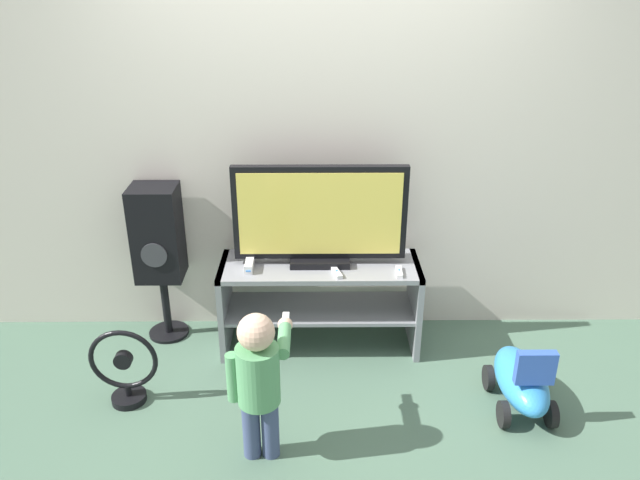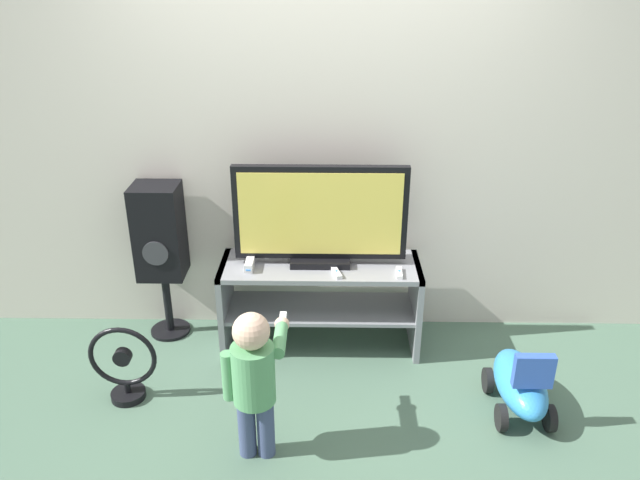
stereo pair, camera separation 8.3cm
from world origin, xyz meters
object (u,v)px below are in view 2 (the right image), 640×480
(television, at_px, (320,217))
(game_console, at_px, (250,263))
(child, at_px, (254,374))
(floor_fan, at_px, (124,367))
(remote_primary, at_px, (399,273))
(ride_on_toy, at_px, (520,384))
(speaker_tower, at_px, (160,236))
(remote_secondary, at_px, (336,273))

(television, height_order, game_console, television)
(child, height_order, floor_fan, child)
(remote_primary, height_order, ride_on_toy, remote_primary)
(television, relative_size, game_console, 5.12)
(game_console, xyz_separation_m, speaker_tower, (-0.57, 0.16, 0.10))
(remote_secondary, bearing_deg, game_console, 169.83)
(television, distance_m, remote_secondary, 0.34)
(television, xyz_separation_m, child, (-0.29, -0.98, -0.39))
(television, xyz_separation_m, game_console, (-0.42, -0.06, -0.28))
(remote_secondary, bearing_deg, remote_primary, 1.11)
(remote_secondary, distance_m, speaker_tower, 1.12)
(child, bearing_deg, ride_on_toy, 13.67)
(remote_secondary, relative_size, child, 0.17)
(game_console, bearing_deg, television, 7.73)
(child, bearing_deg, remote_primary, 47.90)
(television, relative_size, floor_fan, 2.21)
(remote_secondary, bearing_deg, speaker_tower, 167.12)
(remote_secondary, xyz_separation_m, child, (-0.39, -0.83, -0.10))
(child, bearing_deg, speaker_tower, 122.81)
(floor_fan, bearing_deg, game_console, 38.57)
(floor_fan, bearing_deg, television, 28.30)
(speaker_tower, bearing_deg, remote_secondary, -12.88)
(remote_primary, height_order, speaker_tower, speaker_tower)
(remote_primary, distance_m, ride_on_toy, 0.89)
(television, relative_size, speaker_tower, 1.00)
(remote_secondary, height_order, speaker_tower, speaker_tower)
(remote_primary, distance_m, remote_secondary, 0.37)
(remote_primary, height_order, remote_secondary, same)
(game_console, relative_size, ride_on_toy, 0.35)
(floor_fan, xyz_separation_m, ride_on_toy, (2.15, -0.07, -0.03))
(floor_fan, height_order, ride_on_toy, same)
(remote_secondary, xyz_separation_m, speaker_tower, (-1.09, 0.25, 0.11))
(remote_primary, distance_m, floor_fan, 1.63)
(floor_fan, bearing_deg, remote_primary, 15.80)
(child, xyz_separation_m, speaker_tower, (-0.70, 1.08, 0.22))
(game_console, distance_m, child, 0.94)
(game_console, xyz_separation_m, child, (0.12, -0.92, -0.12))
(remote_secondary, bearing_deg, floor_fan, -159.91)
(remote_primary, height_order, child, child)
(television, height_order, speaker_tower, television)
(remote_secondary, bearing_deg, television, 123.03)
(television, bearing_deg, ride_on_toy, -30.75)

